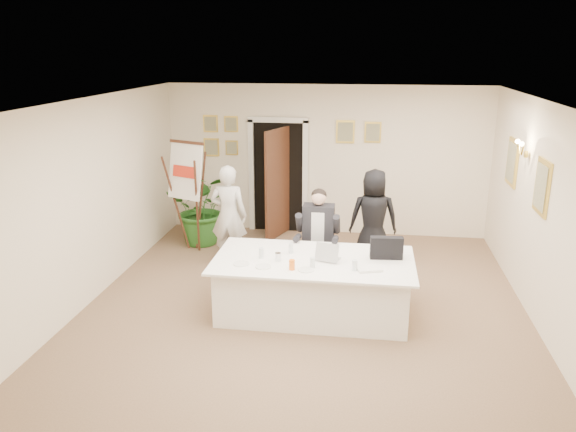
# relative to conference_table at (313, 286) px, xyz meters

# --- Properties ---
(floor) EXTENTS (7.00, 7.00, 0.00)m
(floor) POSITION_rel_conference_table_xyz_m (-0.13, 0.02, -0.39)
(floor) COLOR brown
(floor) RESTS_ON ground
(ceiling) EXTENTS (6.00, 7.00, 0.02)m
(ceiling) POSITION_rel_conference_table_xyz_m (-0.13, 0.02, 2.41)
(ceiling) COLOR white
(ceiling) RESTS_ON wall_back
(wall_back) EXTENTS (6.00, 0.10, 2.80)m
(wall_back) POSITION_rel_conference_table_xyz_m (-0.13, 3.52, 1.01)
(wall_back) COLOR #F3EACD
(wall_back) RESTS_ON floor
(wall_front) EXTENTS (6.00, 0.10, 2.80)m
(wall_front) POSITION_rel_conference_table_xyz_m (-0.13, -3.48, 1.01)
(wall_front) COLOR #F3EACD
(wall_front) RESTS_ON floor
(wall_left) EXTENTS (0.10, 7.00, 2.80)m
(wall_left) POSITION_rel_conference_table_xyz_m (-3.13, 0.02, 1.01)
(wall_left) COLOR #F3EACD
(wall_left) RESTS_ON floor
(wall_right) EXTENTS (0.10, 7.00, 2.80)m
(wall_right) POSITION_rel_conference_table_xyz_m (2.87, 0.02, 1.01)
(wall_right) COLOR #F3EACD
(wall_right) RESTS_ON floor
(doorway) EXTENTS (1.14, 0.86, 2.20)m
(doorway) POSITION_rel_conference_table_xyz_m (-1.01, 3.34, 0.65)
(doorway) COLOR black
(doorway) RESTS_ON floor
(pictures_back_wall) EXTENTS (3.40, 0.06, 0.80)m
(pictures_back_wall) POSITION_rel_conference_table_xyz_m (-0.93, 3.49, 1.46)
(pictures_back_wall) COLOR #E1C14D
(pictures_back_wall) RESTS_ON wall_back
(pictures_right_wall) EXTENTS (0.06, 2.20, 0.80)m
(pictures_right_wall) POSITION_rel_conference_table_xyz_m (2.84, 1.22, 1.36)
(pictures_right_wall) COLOR #E1C14D
(pictures_right_wall) RESTS_ON wall_right
(wall_sconce) EXTENTS (0.20, 0.30, 0.24)m
(wall_sconce) POSITION_rel_conference_table_xyz_m (2.77, 1.22, 1.71)
(wall_sconce) COLOR gold
(wall_sconce) RESTS_ON wall_right
(conference_table) EXTENTS (2.62, 1.40, 0.78)m
(conference_table) POSITION_rel_conference_table_xyz_m (0.00, 0.00, 0.00)
(conference_table) COLOR white
(conference_table) RESTS_ON floor
(seated_man) EXTENTS (0.68, 0.72, 1.48)m
(seated_man) POSITION_rel_conference_table_xyz_m (-0.04, 1.03, 0.35)
(seated_man) COLOR black
(seated_man) RESTS_ON floor
(flip_chart) EXTENTS (0.69, 0.54, 1.91)m
(flip_chart) POSITION_rel_conference_table_xyz_m (-2.33, 2.11, 0.49)
(flip_chart) COLOR #3E1F13
(flip_chart) RESTS_ON floor
(standing_man) EXTENTS (0.62, 0.43, 1.66)m
(standing_man) POSITION_rel_conference_table_xyz_m (-1.55, 1.62, 0.43)
(standing_man) COLOR silver
(standing_man) RESTS_ON floor
(standing_woman) EXTENTS (0.80, 0.55, 1.59)m
(standing_woman) POSITION_rel_conference_table_xyz_m (0.78, 1.93, 0.40)
(standing_woman) COLOR black
(standing_woman) RESTS_ON floor
(potted_palm) EXTENTS (1.32, 1.18, 1.33)m
(potted_palm) POSITION_rel_conference_table_xyz_m (-2.25, 2.52, 0.27)
(potted_palm) COLOR #276120
(potted_palm) RESTS_ON floor
(laptop) EXTENTS (0.39, 0.41, 0.28)m
(laptop) POSITION_rel_conference_table_xyz_m (0.18, 0.02, 0.52)
(laptop) COLOR #B7BABC
(laptop) RESTS_ON conference_table
(laptop_bag) EXTENTS (0.43, 0.16, 0.30)m
(laptop_bag) POSITION_rel_conference_table_xyz_m (0.94, 0.16, 0.53)
(laptop_bag) COLOR black
(laptop_bag) RESTS_ON conference_table
(paper_stack) EXTENTS (0.36, 0.30, 0.03)m
(paper_stack) POSITION_rel_conference_table_xyz_m (0.72, -0.27, 0.40)
(paper_stack) COLOR white
(paper_stack) RESTS_ON conference_table
(plate_left) EXTENTS (0.26, 0.26, 0.01)m
(plate_left) POSITION_rel_conference_table_xyz_m (-0.90, -0.31, 0.39)
(plate_left) COLOR white
(plate_left) RESTS_ON conference_table
(plate_mid) EXTENTS (0.22, 0.22, 0.01)m
(plate_mid) POSITION_rel_conference_table_xyz_m (-0.60, -0.37, 0.39)
(plate_mid) COLOR white
(plate_mid) RESTS_ON conference_table
(plate_near) EXTENTS (0.26, 0.26, 0.01)m
(plate_near) POSITION_rel_conference_table_xyz_m (-0.05, -0.40, 0.39)
(plate_near) COLOR white
(plate_near) RESTS_ON conference_table
(glass_a) EXTENTS (0.08, 0.08, 0.14)m
(glass_a) POSITION_rel_conference_table_xyz_m (-0.69, -0.06, 0.45)
(glass_a) COLOR silver
(glass_a) RESTS_ON conference_table
(glass_b) EXTENTS (0.07, 0.07, 0.14)m
(glass_b) POSITION_rel_conference_table_xyz_m (0.02, -0.31, 0.45)
(glass_b) COLOR silver
(glass_b) RESTS_ON conference_table
(glass_c) EXTENTS (0.08, 0.08, 0.14)m
(glass_c) POSITION_rel_conference_table_xyz_m (0.55, -0.32, 0.45)
(glass_c) COLOR silver
(glass_c) RESTS_ON conference_table
(glass_d) EXTENTS (0.07, 0.07, 0.14)m
(glass_d) POSITION_rel_conference_table_xyz_m (-0.32, 0.18, 0.45)
(glass_d) COLOR silver
(glass_d) RESTS_ON conference_table
(oj_glass) EXTENTS (0.08, 0.08, 0.13)m
(oj_glass) POSITION_rel_conference_table_xyz_m (-0.23, -0.40, 0.45)
(oj_glass) COLOR orange
(oj_glass) RESTS_ON conference_table
(steel_jug) EXTENTS (0.09, 0.09, 0.11)m
(steel_jug) POSITION_rel_conference_table_xyz_m (-0.45, -0.13, 0.44)
(steel_jug) COLOR silver
(steel_jug) RESTS_ON conference_table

